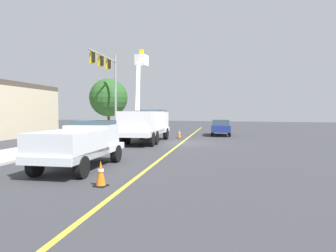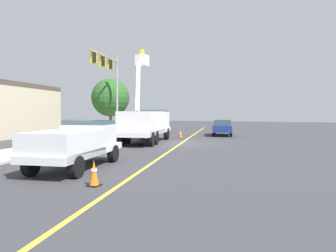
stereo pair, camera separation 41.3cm
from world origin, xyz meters
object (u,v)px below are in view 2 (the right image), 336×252
object	(u,v)px
utility_bucket_truck	(147,122)
service_pickup_truck	(76,143)
passing_minivan	(222,126)
traffic_cone_mid_front	(180,134)
traffic_signal_mast	(110,76)
traffic_cone_leading	(94,173)

from	to	relation	value
utility_bucket_truck	service_pickup_truck	size ratio (longest dim) A/B	1.45
utility_bucket_truck	passing_minivan	distance (m)	10.33
service_pickup_truck	passing_minivan	distance (m)	20.97
service_pickup_truck	traffic_cone_mid_front	distance (m)	16.15
passing_minivan	traffic_signal_mast	size ratio (longest dim) A/B	0.61
utility_bucket_truck	traffic_signal_mast	size ratio (longest dim) A/B	1.03
service_pickup_truck	traffic_cone_leading	xyz separation A→B (m)	(-2.35, -2.58, -0.70)
utility_bucket_truck	traffic_cone_mid_front	world-z (taller)	utility_bucket_truck
traffic_cone_leading	traffic_signal_mast	bearing A→B (deg)	31.02
utility_bucket_truck	traffic_cone_leading	xyz separation A→B (m)	(-13.86, -4.74, -1.20)
service_pickup_truck	traffic_cone_leading	size ratio (longest dim) A/B	6.85
traffic_cone_mid_front	traffic_signal_mast	world-z (taller)	traffic_signal_mast
passing_minivan	traffic_cone_leading	xyz separation A→B (m)	(-23.20, -0.36, -0.55)
utility_bucket_truck	traffic_signal_mast	xyz separation A→B (m)	(2.71, 5.23, 4.28)
passing_minivan	traffic_cone_leading	distance (m)	23.21
passing_minivan	traffic_cone_mid_front	bearing A→B (deg)	147.21
utility_bucket_truck	service_pickup_truck	world-z (taller)	utility_bucket_truck
utility_bucket_truck	passing_minivan	size ratio (longest dim) A/B	1.68
traffic_cone_mid_front	passing_minivan	bearing A→B (deg)	-32.79
passing_minivan	traffic_signal_mast	world-z (taller)	traffic_signal_mast
service_pickup_truck	traffic_signal_mast	bearing A→B (deg)	27.45
traffic_signal_mast	traffic_cone_mid_front	bearing A→B (deg)	-73.95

